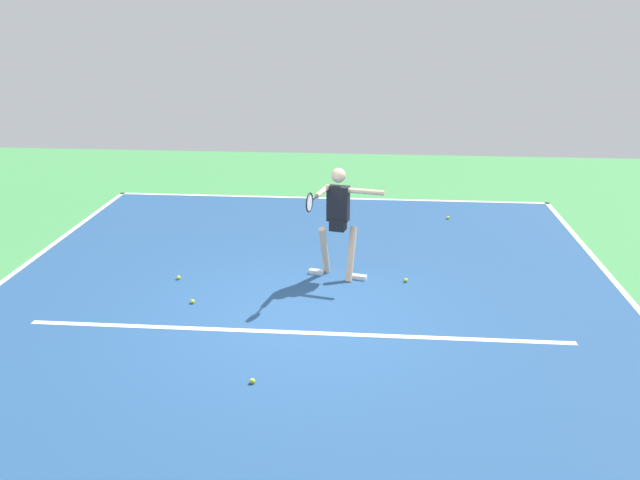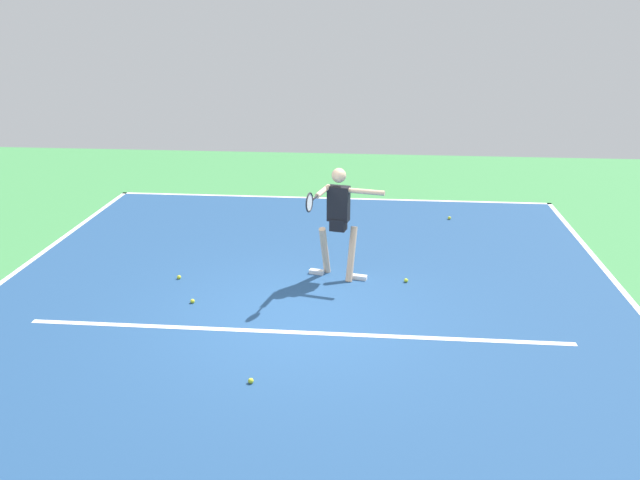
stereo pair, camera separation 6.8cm
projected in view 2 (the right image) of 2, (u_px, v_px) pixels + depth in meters
ground_plane at (300, 316)px, 9.38m from camera, size 21.95×21.95×0.00m
court_surface at (300, 316)px, 9.38m from camera, size 9.97×12.32×0.00m
court_line_baseline_near at (331, 198)px, 15.10m from camera, size 9.97×0.10×0.01m
court_line_service at (295, 332)px, 8.90m from camera, size 7.47×0.10×0.01m
court_line_centre_mark at (330, 201)px, 14.92m from camera, size 0.10×0.30×0.01m
tennis_player at (338, 216)px, 10.35m from camera, size 1.21×1.26×1.84m
tennis_ball_near_service_line at (179, 277)px, 10.63m from camera, size 0.07×0.07×0.07m
tennis_ball_near_player at (251, 381)px, 7.70m from camera, size 0.07×0.07×0.07m
tennis_ball_by_sideline at (192, 301)px, 9.77m from camera, size 0.07×0.07×0.07m
tennis_ball_by_baseline at (449, 218)px, 13.60m from camera, size 0.07×0.07×0.07m
tennis_ball_centre_court at (406, 280)px, 10.51m from camera, size 0.07×0.07×0.07m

